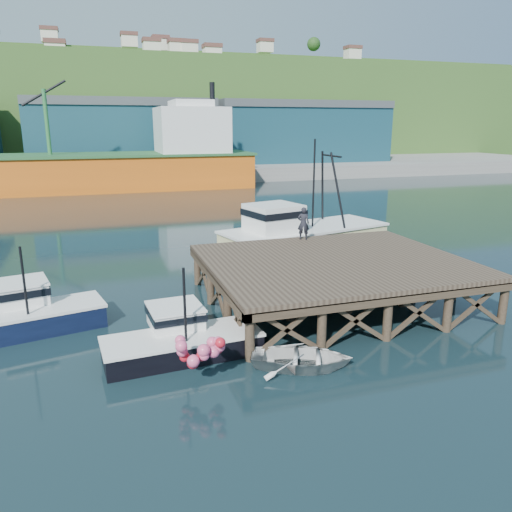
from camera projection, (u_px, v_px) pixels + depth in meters
name	position (u px, v px, depth m)	size (l,w,h in m)	color
ground	(223.00, 314.00, 22.57)	(300.00, 300.00, 0.00)	black
wharf	(336.00, 264.00, 23.54)	(12.00, 10.00, 2.62)	brown
far_quay	(123.00, 168.00, 86.65)	(160.00, 40.00, 2.00)	gray
warehouse_mid	(123.00, 136.00, 80.65)	(28.00, 16.00, 9.00)	#183F4F
warehouse_right	(294.00, 135.00, 89.62)	(30.00, 16.00, 9.00)	#183F4F
cargo_ship	(64.00, 165.00, 63.31)	(55.50, 10.00, 13.75)	orange
hillside	(111.00, 112.00, 111.67)	(220.00, 50.00, 22.00)	#2D511E
boat_navy	(26.00, 313.00, 20.67)	(6.37, 3.97, 3.78)	black
boat_black	(181.00, 337.00, 18.54)	(5.92, 4.96, 3.57)	black
trawler	(302.00, 233.00, 32.24)	(11.77, 6.55, 7.46)	beige
dinghy	(302.00, 358.00, 17.55)	(2.55, 3.57, 0.74)	silver
dockworker	(303.00, 223.00, 27.56)	(0.66, 0.43, 1.80)	black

